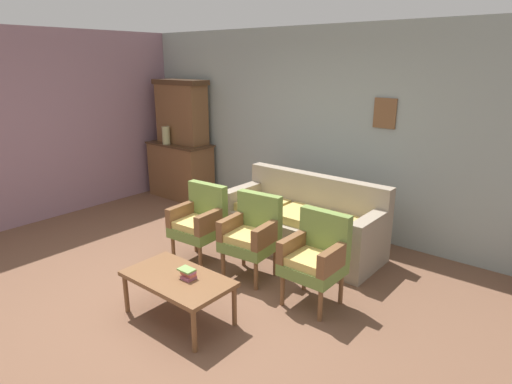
# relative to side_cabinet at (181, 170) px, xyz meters

# --- Properties ---
(ground_plane) EXTENTS (7.68, 7.68, 0.00)m
(ground_plane) POSITION_rel_side_cabinet_xyz_m (2.49, -2.25, -0.47)
(ground_plane) COLOR brown
(wall_back_with_decor) EXTENTS (6.40, 0.09, 2.70)m
(wall_back_with_decor) POSITION_rel_side_cabinet_xyz_m (2.49, 0.38, 0.88)
(wall_back_with_decor) COLOR #939E99
(wall_back_with_decor) RESTS_ON ground
(wall_left_side) EXTENTS (0.06, 5.20, 2.70)m
(wall_left_side) POSITION_rel_side_cabinet_xyz_m (-0.74, -2.25, 0.88)
(wall_left_side) COLOR gray
(wall_left_side) RESTS_ON ground
(side_cabinet) EXTENTS (1.16, 0.55, 0.93)m
(side_cabinet) POSITION_rel_side_cabinet_xyz_m (0.00, 0.00, 0.00)
(side_cabinet) COLOR brown
(side_cabinet) RESTS_ON ground
(cabinet_upper_hutch) EXTENTS (0.99, 0.38, 1.03)m
(cabinet_upper_hutch) POSITION_rel_side_cabinet_xyz_m (0.00, 0.08, 0.98)
(cabinet_upper_hutch) COLOR brown
(cabinet_upper_hutch) RESTS_ON side_cabinet
(vase_on_cabinet) EXTENTS (0.13, 0.13, 0.29)m
(vase_on_cabinet) POSITION_rel_side_cabinet_xyz_m (-0.12, -0.18, 0.61)
(vase_on_cabinet) COLOR tan
(vase_on_cabinet) RESTS_ON side_cabinet
(floral_couch) EXTENTS (1.97, 0.81, 0.90)m
(floral_couch) POSITION_rel_side_cabinet_xyz_m (2.81, -0.49, -0.14)
(floral_couch) COLOR gray
(floral_couch) RESTS_ON ground
(armchair_near_cabinet) EXTENTS (0.55, 0.52, 0.90)m
(armchair_near_cabinet) POSITION_rel_side_cabinet_xyz_m (2.06, -1.51, 0.03)
(armchair_near_cabinet) COLOR olive
(armchair_near_cabinet) RESTS_ON ground
(armchair_near_couch_end) EXTENTS (0.57, 0.54, 0.90)m
(armchair_near_couch_end) POSITION_rel_side_cabinet_xyz_m (2.77, -1.42, 0.03)
(armchair_near_couch_end) COLOR olive
(armchair_near_couch_end) RESTS_ON ground
(armchair_by_doorway) EXTENTS (0.52, 0.49, 0.90)m
(armchair_by_doorway) POSITION_rel_side_cabinet_xyz_m (3.59, -1.47, 0.03)
(armchair_by_doorway) COLOR olive
(armchair_by_doorway) RESTS_ON ground
(coffee_table) EXTENTS (1.00, 0.56, 0.42)m
(coffee_table) POSITION_rel_side_cabinet_xyz_m (2.79, -2.48, -0.09)
(coffee_table) COLOR brown
(coffee_table) RESTS_ON ground
(book_stack_on_table) EXTENTS (0.15, 0.11, 0.09)m
(book_stack_on_table) POSITION_rel_side_cabinet_xyz_m (2.88, -2.44, 0.00)
(book_stack_on_table) COLOR #A4546E
(book_stack_on_table) RESTS_ON coffee_table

